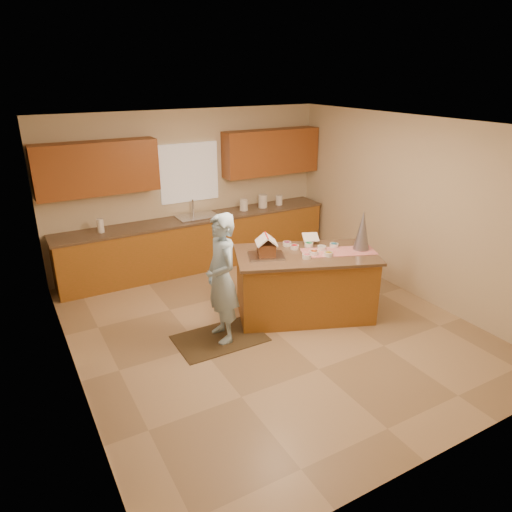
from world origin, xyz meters
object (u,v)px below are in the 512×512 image
object	(u,v)px
tinsel_tree	(362,230)
boy	(222,279)
gingerbread_house	(266,247)
island_base	(305,286)

from	to	relation	value
tinsel_tree	boy	bearing A→B (deg)	173.68
gingerbread_house	island_base	bearing A→B (deg)	-16.65
tinsel_tree	gingerbread_house	distance (m)	1.38
island_base	boy	size ratio (longest dim) A/B	1.09
tinsel_tree	gingerbread_house	xyz separation A→B (m)	(-1.30, 0.41, -0.15)
tinsel_tree	gingerbread_house	bearing A→B (deg)	162.45
island_base	boy	xyz separation A→B (m)	(-1.30, -0.02, 0.41)
boy	gingerbread_house	xyz separation A→B (m)	(0.76, 0.18, 0.22)
island_base	gingerbread_house	distance (m)	0.84
tinsel_tree	island_base	bearing A→B (deg)	161.82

